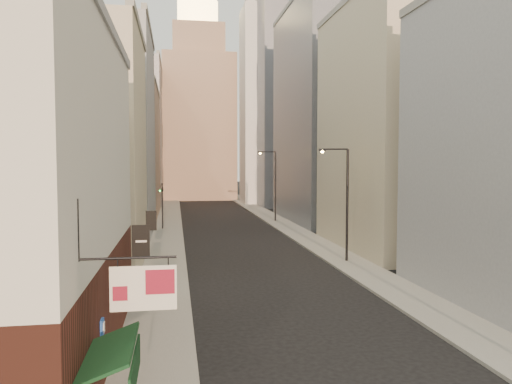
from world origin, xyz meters
name	(u,v)px	position (x,y,z in m)	size (l,w,h in m)	color
sidewalk_left	(169,219)	(-6.50, 55.00, 0.07)	(3.00, 140.00, 0.15)	gray
sidewalk_right	(269,217)	(6.50, 55.00, 0.07)	(3.00, 140.00, 0.15)	gray
near_building_left	(21,197)	(-10.99, 9.00, 6.02)	(8.30, 23.04, 12.30)	#50261D
left_bldg_beige	(81,151)	(-12.00, 26.00, 8.00)	(8.00, 12.00, 16.00)	#BAAC8F
left_bldg_grey	(111,134)	(-12.00, 42.00, 10.00)	(8.00, 16.00, 20.00)	gray
left_bldg_tan	(128,153)	(-12.00, 60.00, 8.50)	(8.00, 18.00, 17.00)	#A18067
left_bldg_wingrid	(138,135)	(-12.00, 80.00, 12.00)	(8.00, 20.00, 24.00)	gray
right_bldg_beige	(391,129)	(12.00, 30.00, 10.00)	(8.00, 16.00, 20.00)	#BAAC8F
right_bldg_wingrid	(321,115)	(12.00, 50.00, 13.00)	(8.00, 20.00, 26.00)	gray
highrise	(309,59)	(18.00, 78.00, 25.66)	(21.00, 23.00, 51.20)	gray
clock_tower	(198,111)	(-1.00, 92.00, 17.63)	(14.00, 14.00, 44.90)	#A18067
white_tower	(265,98)	(10.00, 78.00, 18.61)	(8.00, 8.00, 41.50)	silver
streetlamp_mid	(344,198)	(6.25, 24.92, 4.69)	(2.02, 1.01, 8.22)	black
streetlamp_far	(274,182)	(6.06, 49.98, 4.90)	(2.10, 1.06, 8.58)	black
traffic_light_left	(162,196)	(-7.10, 44.74, 3.63)	(0.62, 0.57, 5.00)	black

